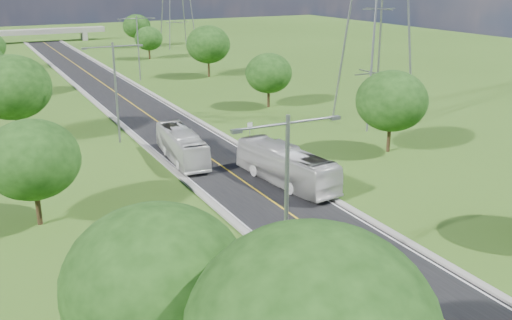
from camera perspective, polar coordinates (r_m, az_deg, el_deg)
The scene contains 19 objects.
ground at distance 74.86m, azimuth -11.93°, elevation 5.23°, with size 260.00×260.00×0.00m, color #345818.
road at distance 80.52m, azimuth -13.13°, elevation 6.08°, with size 8.00×150.00×0.06m, color black.
curb_left at distance 79.59m, azimuth -16.10°, elevation 5.76°, with size 0.50×150.00×0.22m, color gray.
curb_right at distance 81.63m, azimuth -10.24°, elevation 6.48°, with size 0.50×150.00×0.22m, color gray.
speed_limit_sign at distance 56.27m, azimuth -0.61°, elevation 3.04°, with size 0.55×0.09×2.40m.
overpass at distance 152.30m, azimuth -20.61°, elevation 11.88°, with size 30.00×3.00×3.20m.
streetlight_near_left at distance 28.13m, azimuth 3.08°, elevation -3.53°, with size 5.90×0.25×10.00m.
streetlight_mid_left at distance 57.96m, azimuth -13.87°, elevation 7.37°, with size 5.90×0.25×10.00m.
streetlight_far_right at distance 92.59m, azimuth -11.72°, elevation 11.43°, with size 5.90×0.25×10.00m.
tree_la at distance 22.18m, azimuth -9.90°, elevation -12.10°, with size 7.14×7.14×8.30m.
tree_lb at distance 40.31m, azimuth -21.49°, elevation 0.04°, with size 6.30×6.30×7.33m.
tree_lc at distance 61.53m, azimuth -23.19°, elevation 6.69°, with size 7.56×7.56×8.79m.
tree_rb at distance 54.94m, azimuth 13.40°, elevation 5.77°, with size 6.72×6.72×7.82m.
tree_rc at distance 72.28m, azimuth 1.28°, elevation 8.67°, with size 5.88×5.88×6.84m.
tree_rd at distance 94.43m, azimuth -4.80°, elevation 11.45°, with size 7.14×7.14×8.30m.
tree_re at distance 116.17m, azimuth -10.69°, elevation 11.86°, with size 5.46×5.46×6.35m.
tree_rf at distance 136.18m, azimuth -11.85°, elevation 12.95°, with size 6.30×6.30×7.33m.
bus_outbound at distance 45.87m, azimuth 3.01°, elevation -0.58°, with size 2.56×10.93×3.05m, color beige.
bus_inbound at distance 52.07m, azimuth -7.44°, elevation 1.47°, with size 2.36×10.08×2.81m, color silver.
Camera 1 is at (-19.42, -10.41, 16.38)m, focal length 40.00 mm.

